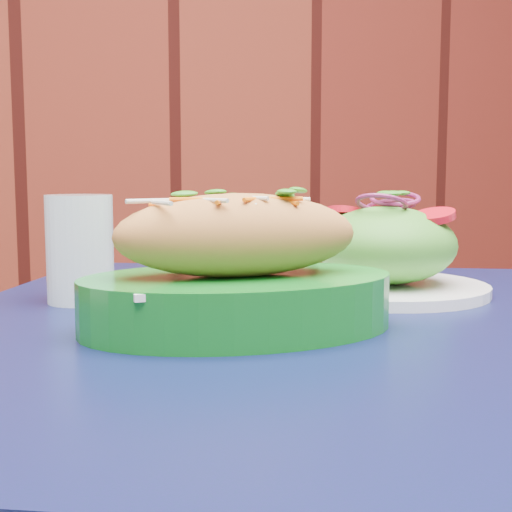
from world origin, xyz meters
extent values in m
cube|color=black|center=(-0.43, 1.68, 0.73)|extent=(1.04, 1.04, 0.03)
cube|color=white|center=(-0.53, 1.67, 0.80)|extent=(0.23, 0.15, 0.01)
ellipsoid|color=#D58243|center=(-0.53, 1.67, 0.84)|extent=(0.22, 0.09, 0.07)
cylinder|color=white|center=(-0.32, 1.81, 0.76)|extent=(0.24, 0.24, 0.01)
ellipsoid|color=#4C992D|center=(-0.32, 1.81, 0.81)|extent=(0.16, 0.16, 0.09)
cylinder|color=red|center=(-0.28, 1.78, 0.85)|extent=(0.05, 0.05, 0.01)
cylinder|color=red|center=(-0.36, 1.84, 0.85)|extent=(0.05, 0.05, 0.01)
cylinder|color=red|center=(-0.32, 1.86, 0.85)|extent=(0.05, 0.05, 0.01)
torus|color=#7D1B50|center=(-0.32, 1.81, 0.86)|extent=(0.06, 0.06, 0.01)
torus|color=#7D1B50|center=(-0.32, 1.81, 0.86)|extent=(0.06, 0.06, 0.01)
torus|color=#7D1B50|center=(-0.32, 1.81, 0.86)|extent=(0.06, 0.06, 0.01)
cylinder|color=silver|center=(-0.66, 1.85, 0.81)|extent=(0.07, 0.07, 0.12)
camera|label=1|loc=(-0.68, 1.06, 0.89)|focal=50.00mm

